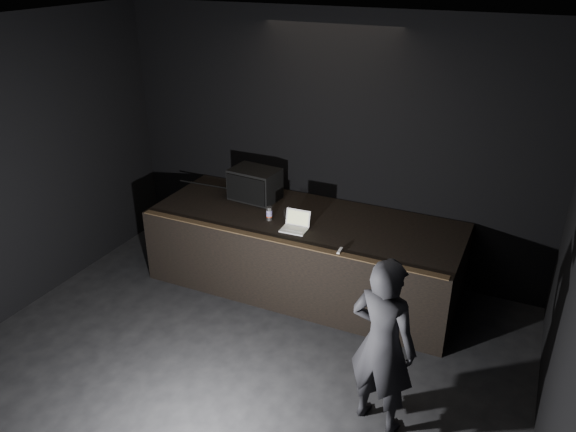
# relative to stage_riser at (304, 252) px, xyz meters

# --- Properties ---
(ground) EXTENTS (7.00, 7.00, 0.00)m
(ground) POSITION_rel_stage_riser_xyz_m (0.00, -2.73, -0.50)
(ground) COLOR black
(ground) RESTS_ON ground
(room_walls) EXTENTS (6.10, 7.10, 3.52)m
(room_walls) POSITION_rel_stage_riser_xyz_m (0.00, -2.73, 1.52)
(room_walls) COLOR black
(room_walls) RESTS_ON ground
(stage_riser) EXTENTS (4.00, 1.50, 1.00)m
(stage_riser) POSITION_rel_stage_riser_xyz_m (0.00, 0.00, 0.00)
(stage_riser) COLOR black
(stage_riser) RESTS_ON ground
(riser_lip) EXTENTS (3.92, 0.10, 0.01)m
(riser_lip) POSITION_rel_stage_riser_xyz_m (0.00, -0.71, 0.51)
(riser_lip) COLOR brown
(riser_lip) RESTS_ON stage_riser
(stage_monitor) EXTENTS (0.68, 0.52, 0.43)m
(stage_monitor) POSITION_rel_stage_riser_xyz_m (-0.87, 0.28, 0.71)
(stage_monitor) COLOR black
(stage_monitor) RESTS_ON stage_riser
(cable) EXTENTS (0.99, 0.06, 0.02)m
(cable) POSITION_rel_stage_riser_xyz_m (-1.69, 0.40, 0.51)
(cable) COLOR black
(cable) RESTS_ON stage_riser
(laptop) EXTENTS (0.33, 0.30, 0.22)m
(laptop) POSITION_rel_stage_riser_xyz_m (0.02, -0.33, 0.56)
(laptop) COLOR silver
(laptop) RESTS_ON stage_riser
(beer_can) EXTENTS (0.08, 0.08, 0.18)m
(beer_can) POSITION_rel_stage_riser_xyz_m (-0.39, -0.24, 0.59)
(beer_can) COLOR silver
(beer_can) RESTS_ON stage_riser
(plastic_cup) EXTENTS (0.09, 0.09, 0.11)m
(plastic_cup) POSITION_rel_stage_riser_xyz_m (-0.22, -0.08, 0.55)
(plastic_cup) COLOR white
(plastic_cup) RESTS_ON stage_riser
(wii_remote) EXTENTS (0.04, 0.14, 0.03)m
(wii_remote) POSITION_rel_stage_riser_xyz_m (0.72, -0.65, 0.51)
(wii_remote) COLOR silver
(wii_remote) RESTS_ON stage_riser
(person) EXTENTS (0.73, 0.56, 1.78)m
(person) POSITION_rel_stage_riser_xyz_m (1.60, -1.93, 0.39)
(person) COLOR black
(person) RESTS_ON ground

